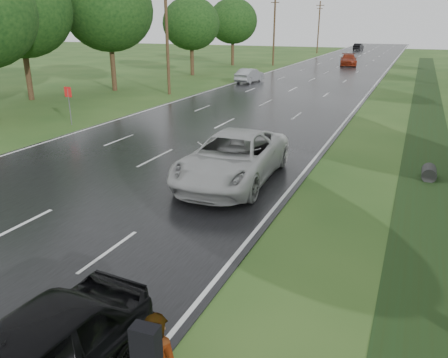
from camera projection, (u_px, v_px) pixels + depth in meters
ground at (14, 230)px, 13.18m from camera, size 220.00×220.00×0.00m
road at (321, 75)px, 52.01m from camera, size 14.00×180.00×0.04m
edge_stripe_east at (381, 78)px, 49.47m from camera, size 0.12×180.00×0.01m
edge_stripe_west at (267, 73)px, 54.54m from camera, size 0.12×180.00×0.01m
center_line at (321, 75)px, 52.01m from camera, size 0.12×180.00×0.01m
drainage_ditch at (427, 131)px, 24.99m from camera, size 2.20×120.00×0.56m
road_sign at (69, 98)px, 26.18m from camera, size 0.50×0.06×2.30m
utility_pole_mid at (167, 32)px, 36.47m from camera, size 1.60×0.26×10.00m
utility_pole_far at (274, 28)px, 62.36m from camera, size 1.60×0.26×10.00m
utility_pole_distant at (319, 27)px, 88.25m from camera, size 1.60×0.26×10.00m
tree_west_c at (108, 10)px, 38.07m from camera, size 7.80×7.80×10.43m
tree_west_d at (191, 24)px, 50.22m from camera, size 6.60×6.60×8.80m
tree_west_e at (19, 10)px, 33.19m from camera, size 8.00×8.00×10.44m
tree_west_f at (233, 21)px, 62.42m from camera, size 7.00×7.00×9.29m
white_pickup at (233, 158)px, 16.89m from camera, size 3.34×6.79×1.85m
silver_sedan at (249, 75)px, 45.50m from camera, size 1.87×4.36×1.40m
far_car_red at (348, 60)px, 63.38m from camera, size 3.18×5.88×1.62m
far_car_dark at (358, 47)px, 99.24m from camera, size 1.93×4.62×1.49m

